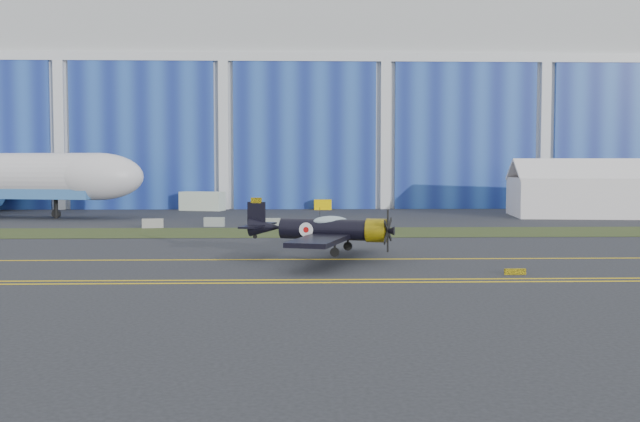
{
  "coord_description": "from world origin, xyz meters",
  "views": [
    {
      "loc": [
        9.86,
        -52.87,
        6.15
      ],
      "look_at": [
        11.64,
        3.56,
        2.59
      ],
      "focal_mm": 42.0,
      "sensor_mm": 36.0,
      "label": 1
    }
  ],
  "objects_px": {
    "tug": "(323,205)",
    "warbird": "(324,229)",
    "shipping_container": "(202,201)",
    "tent": "(576,187)"
  },
  "relations": [
    {
      "from": "shipping_container",
      "to": "tug",
      "type": "bearing_deg",
      "value": 22.24
    },
    {
      "from": "warbird",
      "to": "tent",
      "type": "bearing_deg",
      "value": 68.89
    },
    {
      "from": "tent",
      "to": "tug",
      "type": "height_order",
      "value": "tent"
    },
    {
      "from": "tent",
      "to": "tug",
      "type": "bearing_deg",
      "value": 161.47
    },
    {
      "from": "warbird",
      "to": "tent",
      "type": "distance_m",
      "value": 49.96
    },
    {
      "from": "tug",
      "to": "warbird",
      "type": "bearing_deg",
      "value": -91.87
    },
    {
      "from": "warbird",
      "to": "shipping_container",
      "type": "distance_m",
      "value": 53.75
    },
    {
      "from": "warbird",
      "to": "shipping_container",
      "type": "relative_size",
      "value": 2.74
    },
    {
      "from": "warbird",
      "to": "shipping_container",
      "type": "bearing_deg",
      "value": 122.65
    },
    {
      "from": "tent",
      "to": "tug",
      "type": "relative_size",
      "value": 6.83
    }
  ]
}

